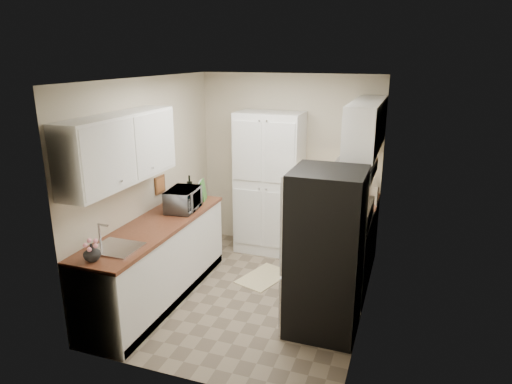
{
  "coord_description": "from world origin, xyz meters",
  "views": [
    {
      "loc": [
        1.67,
        -4.58,
        2.75
      ],
      "look_at": [
        0.01,
        0.15,
        1.23
      ],
      "focal_mm": 32.0,
      "sensor_mm": 36.0,
      "label": 1
    }
  ],
  "objects_px": {
    "refrigerator": "(326,253)",
    "wine_bottle": "(190,188)",
    "toaster_oven": "(362,192)",
    "pantry_cabinet": "(269,183)",
    "electric_range": "(340,255)",
    "microwave": "(183,200)"
  },
  "relations": [
    {
      "from": "electric_range",
      "to": "refrigerator",
      "type": "xyz_separation_m",
      "value": [
        -0.03,
        -0.8,
        0.37
      ]
    },
    {
      "from": "refrigerator",
      "to": "microwave",
      "type": "bearing_deg",
      "value": 164.74
    },
    {
      "from": "microwave",
      "to": "wine_bottle",
      "type": "xyz_separation_m",
      "value": [
        -0.16,
        0.47,
        0.01
      ]
    },
    {
      "from": "pantry_cabinet",
      "to": "toaster_oven",
      "type": "xyz_separation_m",
      "value": [
        1.29,
        -0.13,
        0.05
      ]
    },
    {
      "from": "refrigerator",
      "to": "toaster_oven",
      "type": "xyz_separation_m",
      "value": [
        0.15,
        1.6,
        0.2
      ]
    },
    {
      "from": "electric_range",
      "to": "wine_bottle",
      "type": "distance_m",
      "value": 2.13
    },
    {
      "from": "refrigerator",
      "to": "wine_bottle",
      "type": "distance_m",
      "value": 2.24
    },
    {
      "from": "microwave",
      "to": "wine_bottle",
      "type": "height_order",
      "value": "wine_bottle"
    },
    {
      "from": "pantry_cabinet",
      "to": "microwave",
      "type": "relative_size",
      "value": 4.12
    },
    {
      "from": "pantry_cabinet",
      "to": "refrigerator",
      "type": "relative_size",
      "value": 1.18
    },
    {
      "from": "refrigerator",
      "to": "wine_bottle",
      "type": "relative_size",
      "value": 6.1
    },
    {
      "from": "wine_bottle",
      "to": "toaster_oven",
      "type": "bearing_deg",
      "value": 15.96
    },
    {
      "from": "electric_range",
      "to": "microwave",
      "type": "xyz_separation_m",
      "value": [
        -1.88,
        -0.3,
        0.58
      ]
    },
    {
      "from": "electric_range",
      "to": "microwave",
      "type": "distance_m",
      "value": 1.99
    },
    {
      "from": "pantry_cabinet",
      "to": "refrigerator",
      "type": "xyz_separation_m",
      "value": [
        1.14,
        -1.73,
        -0.15
      ]
    },
    {
      "from": "refrigerator",
      "to": "toaster_oven",
      "type": "bearing_deg",
      "value": 84.63
    },
    {
      "from": "microwave",
      "to": "wine_bottle",
      "type": "bearing_deg",
      "value": 10.98
    },
    {
      "from": "wine_bottle",
      "to": "refrigerator",
      "type": "bearing_deg",
      "value": -26.03
    },
    {
      "from": "refrigerator",
      "to": "wine_bottle",
      "type": "xyz_separation_m",
      "value": [
        -2.01,
        0.98,
        0.21
      ]
    },
    {
      "from": "electric_range",
      "to": "wine_bottle",
      "type": "bearing_deg",
      "value": 174.97
    },
    {
      "from": "electric_range",
      "to": "wine_bottle",
      "type": "height_order",
      "value": "wine_bottle"
    },
    {
      "from": "pantry_cabinet",
      "to": "microwave",
      "type": "height_order",
      "value": "pantry_cabinet"
    }
  ]
}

